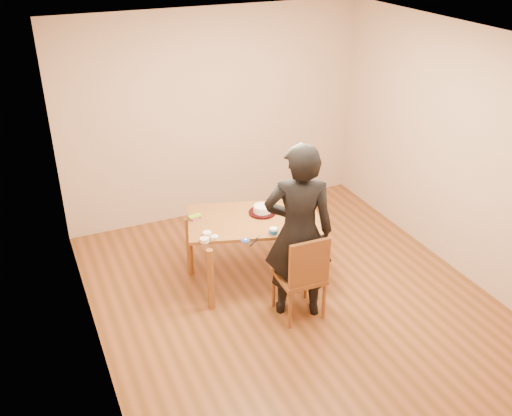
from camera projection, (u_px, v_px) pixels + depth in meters
name	position (u px, v px, depth m)	size (l,w,h in m)	color
room_shell	(280.00, 171.00, 5.76)	(4.00, 4.50, 2.70)	brown
dining_table	(254.00, 220.00, 6.13)	(1.41, 0.84, 0.04)	brown
dining_chair	(299.00, 276.00, 5.69)	(0.44, 0.44, 0.04)	brown
cake_plate	(262.00, 212.00, 6.23)	(0.30, 0.30, 0.02)	#AD0B21
cake	(262.00, 209.00, 6.21)	(0.19, 0.19, 0.06)	white
frosting_dome	(262.00, 205.00, 6.19)	(0.19, 0.19, 0.03)	white
frosting_tub	(273.00, 231.00, 5.81)	(0.08, 0.08, 0.07)	white
frosting_lid	(245.00, 240.00, 5.71)	(0.09, 0.09, 0.01)	navy
frosting_dollop	(245.00, 239.00, 5.71)	(0.04, 0.04, 0.02)	white
ramekin_green	(215.00, 238.00, 5.73)	(0.07, 0.07, 0.04)	white
ramekin_yellow	(207.00, 234.00, 5.79)	(0.09, 0.09, 0.04)	white
ramekin_multi	(205.00, 240.00, 5.68)	(0.09, 0.09, 0.04)	white
candy_box_pink	(196.00, 218.00, 6.12)	(0.12, 0.06, 0.02)	#C82F7B
candy_box_green	(195.00, 216.00, 6.11)	(0.13, 0.07, 0.02)	green
spatula	(254.00, 242.00, 5.68)	(0.17, 0.02, 0.01)	black
person	(299.00, 232.00, 5.50)	(0.68, 0.44, 1.86)	black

